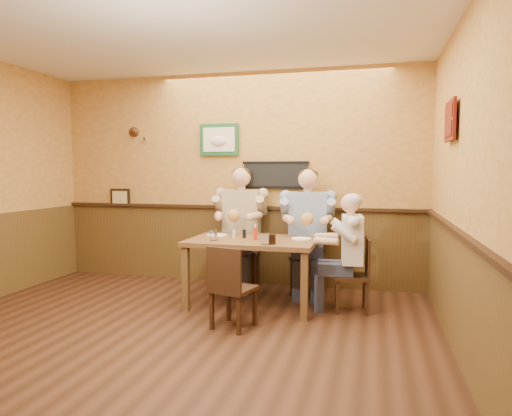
# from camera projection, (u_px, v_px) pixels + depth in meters

# --- Properties ---
(room) EXTENTS (5.02, 5.03, 2.81)m
(room) POSITION_uv_depth(u_px,v_px,m) (167.00, 149.00, 3.81)
(room) COLOR black
(room) RESTS_ON ground
(dining_table) EXTENTS (1.40, 0.90, 0.75)m
(dining_table) POSITION_uv_depth(u_px,v_px,m) (253.00, 247.00, 5.08)
(dining_table) COLOR brown
(dining_table) RESTS_ON ground
(chair_back_left) EXTENTS (0.48, 0.48, 0.97)m
(chair_back_left) POSITION_uv_depth(u_px,v_px,m) (242.00, 249.00, 5.93)
(chair_back_left) COLOR #321E10
(chair_back_left) RESTS_ON ground
(chair_back_right) EXTENTS (0.50, 0.50, 0.96)m
(chair_back_right) POSITION_uv_depth(u_px,v_px,m) (307.00, 254.00, 5.65)
(chair_back_right) COLOR #321E10
(chair_back_right) RESTS_ON ground
(chair_right_end) EXTENTS (0.40, 0.40, 0.80)m
(chair_right_end) POSITION_uv_depth(u_px,v_px,m) (352.00, 274.00, 4.88)
(chair_right_end) COLOR #321E10
(chair_right_end) RESTS_ON ground
(chair_near_side) EXTENTS (0.45, 0.45, 0.80)m
(chair_near_side) POSITION_uv_depth(u_px,v_px,m) (233.00, 287.00, 4.36)
(chair_near_side) COLOR #321E10
(chair_near_side) RESTS_ON ground
(diner_tan_shirt) EXTENTS (0.69, 0.69, 1.39)m
(diner_tan_shirt) POSITION_uv_depth(u_px,v_px,m) (242.00, 233.00, 5.92)
(diner_tan_shirt) COLOR tan
(diner_tan_shirt) RESTS_ON ground
(diner_blue_polo) EXTENTS (0.71, 0.71, 1.37)m
(diner_blue_polo) POSITION_uv_depth(u_px,v_px,m) (308.00, 237.00, 5.63)
(diner_blue_polo) COLOR #7F97BF
(diner_blue_polo) RESTS_ON ground
(diner_white_elder) EXTENTS (0.58, 0.58, 1.14)m
(diner_white_elder) POSITION_uv_depth(u_px,v_px,m) (352.00, 259.00, 4.87)
(diner_white_elder) COLOR silver
(diner_white_elder) RESTS_ON ground
(water_glass_left) EXTENTS (0.09, 0.09, 0.12)m
(water_glass_left) POSITION_uv_depth(u_px,v_px,m) (213.00, 235.00, 4.94)
(water_glass_left) COLOR silver
(water_glass_left) RESTS_ON dining_table
(water_glass_mid) EXTENTS (0.10, 0.10, 0.12)m
(water_glass_mid) POSITION_uv_depth(u_px,v_px,m) (265.00, 239.00, 4.67)
(water_glass_mid) COLOR white
(water_glass_mid) RESTS_ON dining_table
(cola_tumbler) EXTENTS (0.09, 0.09, 0.10)m
(cola_tumbler) POSITION_uv_depth(u_px,v_px,m) (272.00, 239.00, 4.70)
(cola_tumbler) COLOR black
(cola_tumbler) RESTS_ON dining_table
(hot_sauce_bottle) EXTENTS (0.05, 0.05, 0.16)m
(hot_sauce_bottle) POSITION_uv_depth(u_px,v_px,m) (255.00, 233.00, 4.99)
(hot_sauce_bottle) COLOR red
(hot_sauce_bottle) RESTS_ON dining_table
(salt_shaker) EXTENTS (0.04, 0.04, 0.08)m
(salt_shaker) POSITION_uv_depth(u_px,v_px,m) (234.00, 234.00, 5.16)
(salt_shaker) COLOR silver
(salt_shaker) RESTS_ON dining_table
(pepper_shaker) EXTENTS (0.05, 0.05, 0.09)m
(pepper_shaker) POSITION_uv_depth(u_px,v_px,m) (244.00, 234.00, 5.14)
(pepper_shaker) COLOR black
(pepper_shaker) RESTS_ON dining_table
(plate_far_left) EXTENTS (0.26, 0.26, 0.02)m
(plate_far_left) POSITION_uv_depth(u_px,v_px,m) (217.00, 235.00, 5.30)
(plate_far_left) COLOR silver
(plate_far_left) RESTS_ON dining_table
(plate_far_right) EXTENTS (0.26, 0.26, 0.01)m
(plate_far_right) POSITION_uv_depth(u_px,v_px,m) (302.00, 239.00, 5.04)
(plate_far_right) COLOR white
(plate_far_right) RESTS_ON dining_table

